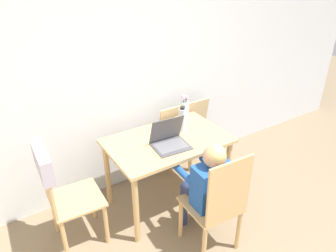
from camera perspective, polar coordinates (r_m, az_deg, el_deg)
wall_back at (r=3.08m, az=-6.95°, el=10.40°), size 6.40×0.05×2.50m
dining_table at (r=2.96m, az=-0.06°, el=-4.01°), size 1.07×0.68×0.70m
chair_occupied at (r=2.61m, az=8.55°, el=-13.36°), size 0.42×0.42×0.94m
chair_spare at (r=2.67m, az=-18.81°, el=-9.40°), size 0.45×0.42×0.95m
person_seated at (r=2.60m, az=7.01°, el=-9.54°), size 0.33×0.43×0.97m
laptop at (r=2.80m, az=0.21°, el=-2.31°), size 0.32×0.28×0.25m
flower_vase at (r=3.20m, az=2.92°, el=2.97°), size 0.08×0.08×0.26m
water_bottle at (r=2.99m, az=2.51°, el=1.08°), size 0.07×0.07×0.25m
cardboard_panel at (r=3.59m, az=2.47°, el=-1.62°), size 0.61×0.13×0.80m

